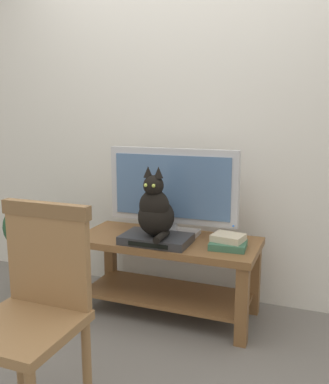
{
  "coord_description": "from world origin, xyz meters",
  "views": [
    {
      "loc": [
        0.94,
        -1.85,
        1.33
      ],
      "look_at": [
        -0.0,
        0.56,
        0.83
      ],
      "focal_mm": 39.6,
      "sensor_mm": 36.0,
      "label": 1
    }
  ],
  "objects_px": {
    "media_box": "(156,239)",
    "cat": "(155,210)",
    "potted_plant": "(31,244)",
    "tv_stand": "(167,262)",
    "tv": "(172,190)",
    "wooden_chair": "(34,303)",
    "book_stack": "(228,242)"
  },
  "relations": [
    {
      "from": "cat",
      "to": "book_stack",
      "type": "relative_size",
      "value": 1.92
    },
    {
      "from": "book_stack",
      "to": "potted_plant",
      "type": "bearing_deg",
      "value": -172.94
    },
    {
      "from": "media_box",
      "to": "wooden_chair",
      "type": "bearing_deg",
      "value": -95.88
    },
    {
      "from": "media_box",
      "to": "cat",
      "type": "height_order",
      "value": "cat"
    },
    {
      "from": "book_stack",
      "to": "cat",
      "type": "bearing_deg",
      "value": -169.56
    },
    {
      "from": "media_box",
      "to": "potted_plant",
      "type": "distance_m",
      "value": 0.9
    },
    {
      "from": "tv",
      "to": "media_box",
      "type": "height_order",
      "value": "tv"
    },
    {
      "from": "tv_stand",
      "to": "cat",
      "type": "height_order",
      "value": "cat"
    },
    {
      "from": "tv",
      "to": "wooden_chair",
      "type": "height_order",
      "value": "tv"
    },
    {
      "from": "wooden_chair",
      "to": "tv",
      "type": "bearing_deg",
      "value": 83.62
    },
    {
      "from": "wooden_chair",
      "to": "book_stack",
      "type": "height_order",
      "value": "wooden_chair"
    },
    {
      "from": "cat",
      "to": "book_stack",
      "type": "distance_m",
      "value": 0.48
    },
    {
      "from": "potted_plant",
      "to": "cat",
      "type": "bearing_deg",
      "value": 5.37
    },
    {
      "from": "tv_stand",
      "to": "potted_plant",
      "type": "height_order",
      "value": "potted_plant"
    },
    {
      "from": "media_box",
      "to": "cat",
      "type": "distance_m",
      "value": 0.19
    },
    {
      "from": "media_box",
      "to": "wooden_chair",
      "type": "xyz_separation_m",
      "value": [
        -0.11,
        -1.04,
        0.02
      ]
    },
    {
      "from": "tv",
      "to": "media_box",
      "type": "bearing_deg",
      "value": -98.92
    },
    {
      "from": "wooden_chair",
      "to": "book_stack",
      "type": "xyz_separation_m",
      "value": [
        0.55,
        1.11,
        -0.01
      ]
    },
    {
      "from": "tv",
      "to": "book_stack",
      "type": "height_order",
      "value": "tv"
    },
    {
      "from": "wooden_chair",
      "to": "book_stack",
      "type": "distance_m",
      "value": 1.24
    },
    {
      "from": "cat",
      "to": "book_stack",
      "type": "bearing_deg",
      "value": 10.44
    },
    {
      "from": "cat",
      "to": "potted_plant",
      "type": "bearing_deg",
      "value": -174.63
    },
    {
      "from": "potted_plant",
      "to": "media_box",
      "type": "bearing_deg",
      "value": 6.25
    },
    {
      "from": "book_stack",
      "to": "potted_plant",
      "type": "distance_m",
      "value": 1.35
    },
    {
      "from": "cat",
      "to": "wooden_chair",
      "type": "xyz_separation_m",
      "value": [
        -0.11,
        -1.03,
        -0.17
      ]
    },
    {
      "from": "media_box",
      "to": "potted_plant",
      "type": "height_order",
      "value": "potted_plant"
    },
    {
      "from": "media_box",
      "to": "cat",
      "type": "xyz_separation_m",
      "value": [
        0.0,
        -0.01,
        0.19
      ]
    },
    {
      "from": "wooden_chair",
      "to": "potted_plant",
      "type": "xyz_separation_m",
      "value": [
        -0.78,
        0.95,
        -0.13
      ]
    },
    {
      "from": "tv_stand",
      "to": "book_stack",
      "type": "height_order",
      "value": "book_stack"
    },
    {
      "from": "wooden_chair",
      "to": "book_stack",
      "type": "bearing_deg",
      "value": 63.76
    },
    {
      "from": "tv",
      "to": "media_box",
      "type": "distance_m",
      "value": 0.35
    },
    {
      "from": "media_box",
      "to": "book_stack",
      "type": "height_order",
      "value": "book_stack"
    }
  ]
}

